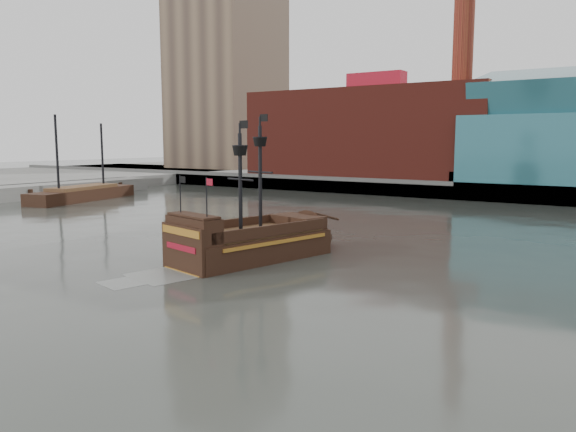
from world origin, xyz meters
The scene contains 7 objects.
ground centered at (0.00, 0.00, 0.00)m, with size 400.00×400.00×0.00m, color #2D302A.
promenade_far centered at (0.00, 92.00, 1.00)m, with size 220.00×60.00×2.00m, color slate.
seawall centered at (0.00, 62.50, 1.30)m, with size 220.00×1.00×2.60m, color #4C4C49.
pier centered at (-58.00, 30.00, 1.00)m, with size 6.00×40.00×2.00m, color slate.
skyline centered at (5.21, 84.56, 24.55)m, with size 149.00×45.00×62.00m.
pirate_ship centered at (-4.43, 13.28, 1.01)m, with size 7.67×15.43×11.09m.
docked_vessel centered at (-48.76, 32.11, 0.79)m, with size 8.17×18.79×12.47m.
Camera 1 is at (19.62, -17.98, 8.42)m, focal length 35.00 mm.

